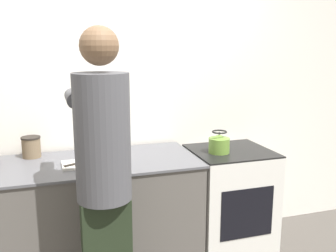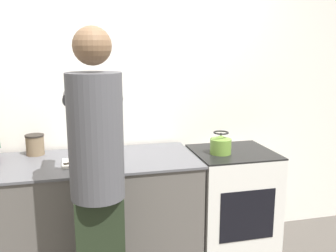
{
  "view_description": "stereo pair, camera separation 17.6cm",
  "coord_description": "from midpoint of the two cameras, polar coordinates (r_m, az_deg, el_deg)",
  "views": [
    {
      "loc": [
        -0.51,
        -2.31,
        1.72
      ],
      "look_at": [
        0.31,
        0.24,
        1.15
      ],
      "focal_mm": 40.0,
      "sensor_mm": 36.0,
      "label": 1
    },
    {
      "loc": [
        -0.34,
        -2.36,
        1.72
      ],
      "look_at": [
        0.31,
        0.24,
        1.15
      ],
      "focal_mm": 40.0,
      "sensor_mm": 36.0,
      "label": 2
    }
  ],
  "objects": [
    {
      "name": "wall_back",
      "position": [
        3.15,
        -6.13,
        4.22
      ],
      "size": [
        8.0,
        0.05,
        2.6
      ],
      "color": "white",
      "rests_on": "ground_plane"
    },
    {
      "name": "counter",
      "position": [
        2.97,
        -11.0,
        -13.58
      ],
      "size": [
        1.71,
        0.72,
        0.9
      ],
      "color": "#5B5651",
      "rests_on": "ground_plane"
    },
    {
      "name": "oven",
      "position": [
        3.18,
        11.24,
        -11.72
      ],
      "size": [
        0.62,
        0.59,
        0.91
      ],
      "color": "silver",
      "rests_on": "ground_plane"
    },
    {
      "name": "person",
      "position": [
        2.2,
        -8.49,
        -7.08
      ],
      "size": [
        0.35,
        0.59,
        1.83
      ],
      "color": "black",
      "rests_on": "ground_plane"
    },
    {
      "name": "cutting_board",
      "position": [
        2.73,
        -10.52,
        -5.45
      ],
      "size": [
        0.34,
        0.2,
        0.02
      ],
      "color": "silver",
      "rests_on": "counter"
    },
    {
      "name": "knife",
      "position": [
        2.72,
        -11.56,
        -5.33
      ],
      "size": [
        0.24,
        0.12,
        0.01
      ],
      "rotation": [
        0.0,
        0.0,
        0.38
      ],
      "color": "silver",
      "rests_on": "cutting_board"
    },
    {
      "name": "kettle",
      "position": [
        2.93,
        9.74,
        -2.8
      ],
      "size": [
        0.16,
        0.16,
        0.17
      ],
      "color": "olive",
      "rests_on": "oven"
    },
    {
      "name": "canister_jar",
      "position": [
        3.03,
        -18.06,
        -2.74
      ],
      "size": [
        0.14,
        0.14,
        0.16
      ],
      "color": "#756047",
      "rests_on": "counter"
    }
  ]
}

